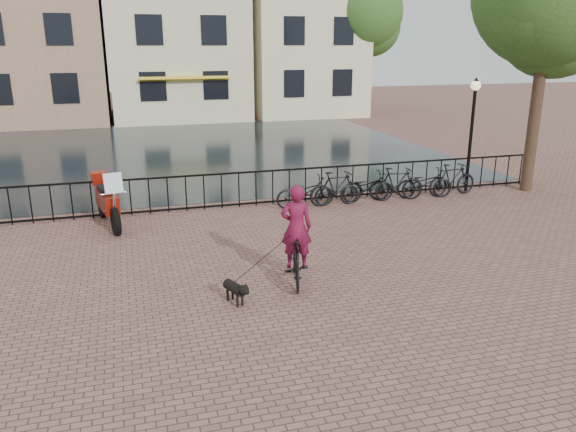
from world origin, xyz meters
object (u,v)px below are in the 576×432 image
object	(u,v)px
cyclist	(296,240)
dog	(235,291)
motorcycle	(107,195)
lamp_post	(473,117)

from	to	relation	value
cyclist	dog	size ratio (longest dim) A/B	3.11
cyclist	motorcycle	size ratio (longest dim) A/B	1.00
cyclist	dog	bearing A→B (deg)	37.18
dog	cyclist	bearing A→B (deg)	0.79
lamp_post	motorcycle	bearing A→B (deg)	-178.01
lamp_post	motorcycle	distance (m)	10.89
cyclist	motorcycle	bearing A→B (deg)	-39.27
motorcycle	cyclist	bearing A→B (deg)	-65.51
lamp_post	motorcycle	size ratio (longest dim) A/B	1.49
lamp_post	motorcycle	world-z (taller)	lamp_post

